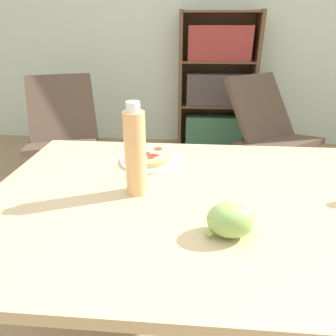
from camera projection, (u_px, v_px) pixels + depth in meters
ground_plane at (176, 336)px, 1.36m from camera, size 14.00×14.00×0.00m
wall_back at (191, 24)px, 3.17m from camera, size 8.00×0.05×2.60m
dining_table at (187, 219)px, 1.01m from camera, size 1.32×0.94×0.78m
pizza_on_plate at (150, 158)px, 1.21m from camera, size 0.24×0.24×0.04m
grape_bunch at (231, 220)px, 0.77m from camera, size 0.13×0.11×0.09m
drink_bottle at (135, 152)px, 0.93m from camera, size 0.07×0.07×0.30m
lounge_chair_near at (66, 148)px, 2.69m from camera, size 0.78×0.92×0.88m
lounge_chair_far at (269, 146)px, 2.72m from camera, size 0.86×0.95×0.88m
bookshelf at (216, 87)px, 3.25m from camera, size 0.81×0.31×1.42m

